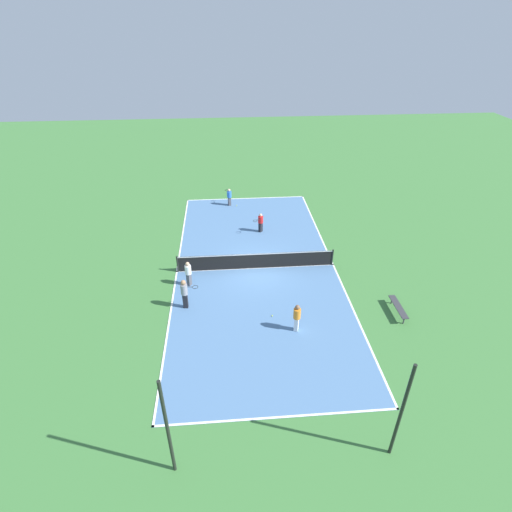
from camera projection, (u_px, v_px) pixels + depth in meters
The scene contains 13 objects.
ground_plane at pixel (256, 268), 24.76m from camera, with size 80.00×80.00×0.00m, color #3D7538.
court_surface at pixel (256, 268), 24.76m from camera, with size 9.84×21.41×0.02m.
tennis_net at pixel (256, 260), 24.46m from camera, with size 9.64×0.10×1.09m.
bench at pixel (398, 307), 20.94m from camera, with size 0.36×1.95×0.45m.
player_near_blue at pixel (229, 196), 32.19m from camera, with size 0.58×0.99×1.41m.
player_near_white at pixel (188, 272), 22.79m from camera, with size 0.49×0.49×1.56m.
player_baseline_gray at pixel (185, 292), 20.98m from camera, with size 0.96×0.42×1.77m.
player_center_orange at pixel (297, 316), 19.54m from camera, with size 0.47×0.47×1.57m.
player_coach_red at pixel (260, 222), 28.36m from camera, with size 0.89×0.89×1.42m.
tennis_ball_left_sideline at pixel (272, 316), 20.87m from camera, with size 0.07×0.07×0.07m, color #CCE033.
tennis_ball_midcourt at pixel (237, 206), 32.42m from camera, with size 0.07×0.07×0.07m, color #CCE033.
fence_post_back_left at pixel (401, 412), 13.34m from camera, with size 0.12×0.12×4.53m.
fence_post_back_right at pixel (168, 429), 12.80m from camera, with size 0.12×0.12×4.53m.
Camera 1 is at (1.68, 20.52, 13.78)m, focal length 28.00 mm.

